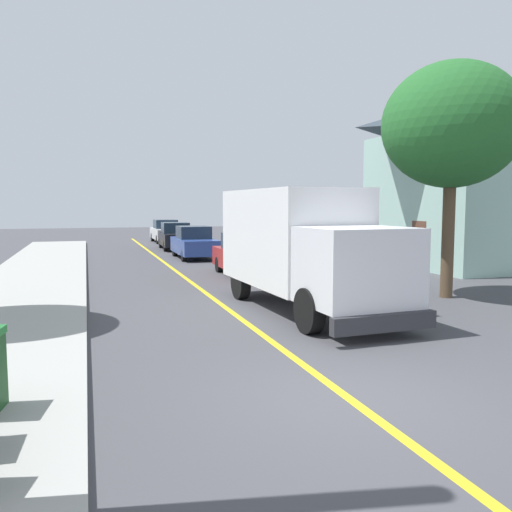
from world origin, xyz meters
TOP-DOWN VIEW (x-y plane):
  - ground_plane at (0.00, 0.00)m, footprint 120.00×120.00m
  - centre_line_yellow at (0.00, 10.00)m, footprint 0.16×56.00m
  - box_truck at (1.92, 6.42)m, footprint 2.77×7.30m
  - parked_car_near at (2.43, 13.29)m, footprint 1.85×4.42m
  - parked_car_mid at (1.78, 20.65)m, footprint 1.80×4.40m
  - parked_car_far at (1.76, 26.52)m, footprint 1.94×4.46m
  - parked_car_furthest at (2.05, 32.90)m, footprint 1.86×4.42m
  - stop_sign at (4.71, 11.78)m, footprint 0.80×0.10m
  - house_across_street at (14.47, 13.64)m, footprint 10.18×8.46m
  - street_tree_far_side at (6.74, 6.71)m, footprint 4.06×4.06m

SIDE VIEW (x-z plane):
  - ground_plane at x=0.00m, z-range 0.00..0.00m
  - centre_line_yellow at x=0.00m, z-range 0.00..0.01m
  - parked_car_near at x=2.43m, z-range -0.04..1.63m
  - parked_car_mid at x=1.78m, z-range -0.04..1.63m
  - parked_car_far at x=1.76m, z-range -0.04..1.63m
  - parked_car_furthest at x=2.05m, z-range -0.04..1.63m
  - box_truck at x=1.92m, z-range 0.17..3.37m
  - stop_sign at x=4.71m, z-range 0.53..3.18m
  - house_across_street at x=14.47m, z-range 0.16..8.36m
  - street_tree_far_side at x=6.74m, z-range 1.61..8.55m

